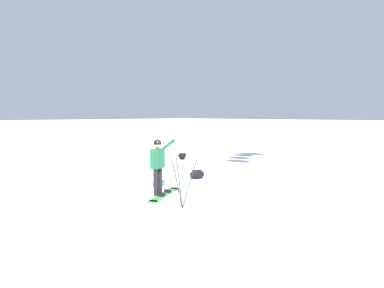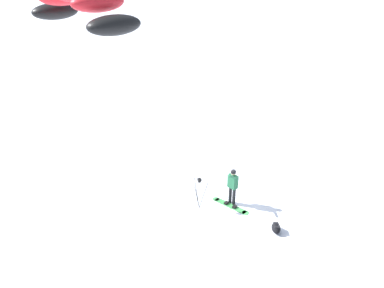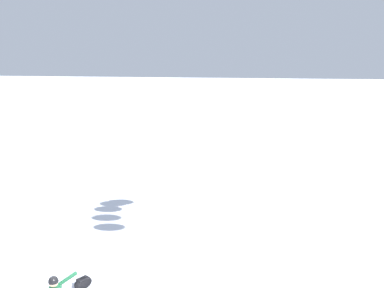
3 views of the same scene
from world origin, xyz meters
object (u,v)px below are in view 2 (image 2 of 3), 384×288
Objects in this scene: snowboarder at (233,183)px; snowboard at (230,206)px; traction_kite at (80,5)px; gear_bag_large at (276,228)px; camera_tripod at (199,187)px.

snowboard is at bearing -136.90° from snowboarder.
snowboarder is at bearing 15.47° from traction_kite.
gear_bag_large is 0.46× the size of camera_tripod.
gear_bag_large is 3.50m from camera_tripod.
camera_tripod reaches higher than gear_bag_large.
snowboarder is 1.47m from camera_tripod.
snowboard is at bearing 106.56° from gear_bag_large.
camera_tripod is at bearing 165.24° from snowboarder.
traction_kite is 9.04m from camera_tripod.
snowboarder reaches higher than snowboard.
snowboarder is 1.05m from snowboard.
traction_kite reaches higher than camera_tripod.
snowboarder is 1.19× the size of camera_tripod.
snowboard is 10.46m from traction_kite.
snowboard is 1.71m from camera_tripod.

